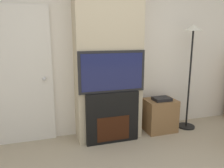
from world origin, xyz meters
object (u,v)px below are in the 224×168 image
Objects in this scene: television at (112,72)px; media_stand at (160,115)px; fireplace at (112,117)px; floor_lamp at (192,53)px.

media_stand is (0.89, 0.14, -0.80)m from television.
fireplace is at bearing 90.00° from television.
fireplace is 0.70m from television.
fireplace reaches higher than media_stand.
television reaches higher than fireplace.
fireplace is 1.35× the size of media_stand.
floor_lamp reaches higher than fireplace.
fireplace is at bearing -170.94° from media_stand.
television is at bearing -170.81° from media_stand.
floor_lamp reaches higher than television.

